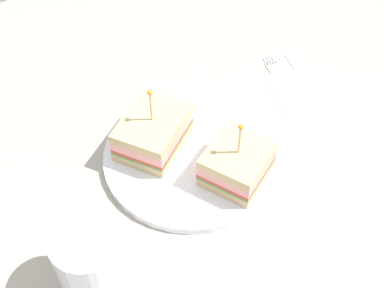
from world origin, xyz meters
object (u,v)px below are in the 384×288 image
napkin (300,90)px  knife (302,73)px  sandwich_half_back (237,164)px  fork (280,76)px  plate (192,156)px  sandwich_half_front (153,132)px  drink_glass (93,266)px

napkin → knife: knife is taller
sandwich_half_back → fork: 23.14cm
sandwich_half_back → napkin: 21.59cm
napkin → knife: (2.80, 2.81, 0.10)cm
napkin → fork: (-0.67, 4.36, 0.10)cm
plate → napkin: plate is taller
sandwich_half_front → sandwich_half_back: 12.58cm
sandwich_half_back → drink_glass: size_ratio=1.06×
sandwich_half_back → knife: bearing=27.5°
plate → sandwich_half_front: (-3.48, 4.47, 3.07)cm
sandwich_half_front → napkin: 26.06cm
napkin → plate: bearing=-174.0°
sandwich_half_front → sandwich_half_back: bearing=-59.9°
plate → drink_glass: (-19.47, -9.88, 3.93)cm
sandwich_half_back → fork: size_ratio=0.82×
drink_glass → napkin: 43.69cm
fork → knife: same height
napkin → fork: bearing=98.7°
plate → fork: (21.58, 6.71, -0.40)cm
plate → napkin: bearing=6.0°
sandwich_half_back → fork: bearing=35.0°
plate → napkin: (22.24, 2.35, -0.50)cm
drink_glass → plate: bearing=26.9°
drink_glass → knife: drink_glass is taller
knife → sandwich_half_back: bearing=-152.5°
fork → sandwich_half_front: bearing=-174.9°
plate → fork: 22.60cm
fork → plate: bearing=-162.7°
plate → drink_glass: bearing=-153.1°
sandwich_half_front → fork: 25.40cm
napkin → sandwich_half_back: bearing=-155.7°
plate → sandwich_half_back: 7.62cm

